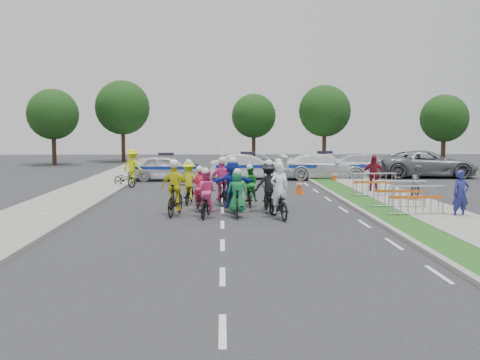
{
  "coord_description": "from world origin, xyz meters",
  "views": [
    {
      "loc": [
        0.01,
        -16.95,
        3.12
      ],
      "look_at": [
        0.68,
        3.51,
        1.1
      ],
      "focal_mm": 40.0,
      "sensor_mm": 36.0,
      "label": 1
    }
  ],
  "objects_px": {
    "rider_9": "(222,187)",
    "tree_2": "(444,118)",
    "tree_4": "(254,116)",
    "rider_8": "(249,190)",
    "cone_1": "(334,177)",
    "rider_7": "(278,189)",
    "police_car_1": "(248,167)",
    "rider_5": "(233,189)",
    "civilian_suv": "(427,164)",
    "rider_0": "(279,200)",
    "tree_0": "(53,114)",
    "tree_3": "(123,108)",
    "spectator_0": "(461,195)",
    "police_car_2": "(324,167)",
    "civilian_sedan": "(367,165)",
    "rider_1": "(237,198)",
    "barrier_2": "(374,186)",
    "tree_1": "(325,111)",
    "rider_3": "(175,194)",
    "parked_bike": "(125,179)",
    "rider_10": "(189,186)",
    "police_car_0": "(166,168)",
    "barrier_1": "(399,195)",
    "rider_11": "(233,185)",
    "rider_4": "(268,192)",
    "rider_6": "(200,196)",
    "barrier_0": "(416,202)",
    "spectator_1": "(418,184)",
    "marshal_hiviz": "(133,166)",
    "cone_0": "(299,186)",
    "rider_2": "(205,199)",
    "spectator_2": "(373,174)"
  },
  "relations": [
    {
      "from": "rider_7",
      "to": "rider_9",
      "type": "height_order",
      "value": "rider_9"
    },
    {
      "from": "civilian_sedan",
      "to": "tree_2",
      "type": "relative_size",
      "value": 0.88
    },
    {
      "from": "spectator_0",
      "to": "tree_4",
      "type": "xyz_separation_m",
      "value": [
        -5.13,
        33.15,
        3.35
      ]
    },
    {
      "from": "rider_5",
      "to": "cone_1",
      "type": "relative_size",
      "value": 2.93
    },
    {
      "from": "tree_2",
      "to": "police_car_2",
      "type": "bearing_deg",
      "value": -136.87
    },
    {
      "from": "police_car_1",
      "to": "spectator_0",
      "type": "height_order",
      "value": "spectator_0"
    },
    {
      "from": "parked_bike",
      "to": "rider_4",
      "type": "bearing_deg",
      "value": -102.82
    },
    {
      "from": "police_car_1",
      "to": "tree_1",
      "type": "relative_size",
      "value": 0.67
    },
    {
      "from": "rider_3",
      "to": "tree_1",
      "type": "xyz_separation_m",
      "value": [
        10.67,
        28.14,
        3.77
      ]
    },
    {
      "from": "barrier_0",
      "to": "tree_1",
      "type": "xyz_separation_m",
      "value": [
        2.3,
        28.86,
        3.98
      ]
    },
    {
      "from": "rider_8",
      "to": "tree_0",
      "type": "xyz_separation_m",
      "value": [
        -15.08,
        23.86,
        3.56
      ]
    },
    {
      "from": "rider_4",
      "to": "civilian_sedan",
      "type": "xyz_separation_m",
      "value": [
        7.48,
        13.97,
        -0.02
      ]
    },
    {
      "from": "rider_5",
      "to": "rider_11",
      "type": "height_order",
      "value": "rider_5"
    },
    {
      "from": "tree_2",
      "to": "civilian_sedan",
      "type": "bearing_deg",
      "value": -132.75
    },
    {
      "from": "rider_6",
      "to": "spectator_1",
      "type": "height_order",
      "value": "rider_6"
    },
    {
      "from": "rider_1",
      "to": "tree_4",
      "type": "xyz_separation_m",
      "value": [
        2.48,
        32.55,
        3.51
      ]
    },
    {
      "from": "police_car_2",
      "to": "tree_3",
      "type": "distance_m",
      "value": 23.21
    },
    {
      "from": "rider_11",
      "to": "spectator_1",
      "type": "distance_m",
      "value": 7.71
    },
    {
      "from": "civilian_sedan",
      "to": "tree_3",
      "type": "relative_size",
      "value": 0.69
    },
    {
      "from": "rider_9",
      "to": "barrier_0",
      "type": "xyz_separation_m",
      "value": [
        6.71,
        -3.12,
        -0.19
      ]
    },
    {
      "from": "rider_11",
      "to": "tree_1",
      "type": "bearing_deg",
      "value": -118.23
    },
    {
      "from": "rider_0",
      "to": "cone_1",
      "type": "xyz_separation_m",
      "value": [
        4.41,
        11.83,
        -0.31
      ]
    },
    {
      "from": "police_car_1",
      "to": "tree_4",
      "type": "xyz_separation_m",
      "value": [
        1.45,
        18.69,
        3.44
      ]
    },
    {
      "from": "rider_10",
      "to": "police_car_0",
      "type": "relative_size",
      "value": 0.42
    },
    {
      "from": "rider_7",
      "to": "police_car_1",
      "type": "height_order",
      "value": "rider_7"
    },
    {
      "from": "rider_3",
      "to": "cone_0",
      "type": "relative_size",
      "value": 2.85
    },
    {
      "from": "rider_3",
      "to": "cone_1",
      "type": "distance_m",
      "value": 13.73
    },
    {
      "from": "tree_0",
      "to": "tree_3",
      "type": "bearing_deg",
      "value": 38.66
    },
    {
      "from": "barrier_1",
      "to": "tree_2",
      "type": "relative_size",
      "value": 0.35
    },
    {
      "from": "rider_5",
      "to": "tree_4",
      "type": "bearing_deg",
      "value": -99.2
    },
    {
      "from": "rider_6",
      "to": "rider_7",
      "type": "distance_m",
      "value": 3.05
    },
    {
      "from": "rider_8",
      "to": "spectator_2",
      "type": "distance_m",
      "value": 7.12
    },
    {
      "from": "rider_8",
      "to": "cone_1",
      "type": "height_order",
      "value": "rider_8"
    },
    {
      "from": "marshal_hiviz",
      "to": "rider_6",
      "type": "bearing_deg",
      "value": 138.75
    },
    {
      "from": "spectator_0",
      "to": "rider_10",
      "type": "bearing_deg",
      "value": 149.21
    },
    {
      "from": "civilian_sedan",
      "to": "rider_1",
      "type": "bearing_deg",
      "value": 156.66
    },
    {
      "from": "rider_10",
      "to": "barrier_2",
      "type": "relative_size",
      "value": 0.92
    },
    {
      "from": "rider_9",
      "to": "tree_4",
      "type": "xyz_separation_m",
      "value": [
        3.01,
        29.75,
        3.44
      ]
    },
    {
      "from": "civilian_suv",
      "to": "rider_4",
      "type": "bearing_deg",
      "value": 144.4
    },
    {
      "from": "civilian_sedan",
      "to": "rider_5",
      "type": "bearing_deg",
      "value": 154.13
    },
    {
      "from": "rider_9",
      "to": "civilian_suv",
      "type": "xyz_separation_m",
      "value": [
        12.83,
        11.75,
        0.09
      ]
    },
    {
      "from": "rider_9",
      "to": "tree_2",
      "type": "relative_size",
      "value": 0.34
    },
    {
      "from": "barrier_1",
      "to": "rider_2",
      "type": "bearing_deg",
      "value": -169.19
    },
    {
      "from": "rider_0",
      "to": "rider_6",
      "type": "xyz_separation_m",
      "value": [
        -2.79,
        1.68,
        -0.08
      ]
    },
    {
      "from": "parked_bike",
      "to": "barrier_2",
      "type": "bearing_deg",
      "value": -73.51
    },
    {
      "from": "barrier_2",
      "to": "tree_1",
      "type": "bearing_deg",
      "value": 84.47
    },
    {
      "from": "rider_5",
      "to": "civilian_suv",
      "type": "relative_size",
      "value": 0.34
    },
    {
      "from": "rider_8",
      "to": "police_car_0",
      "type": "xyz_separation_m",
      "value": [
        -4.37,
        10.34,
        0.11
      ]
    },
    {
      "from": "rider_4",
      "to": "tree_2",
      "type": "height_order",
      "value": "tree_2"
    },
    {
      "from": "rider_3",
      "to": "marshal_hiviz",
      "type": "height_order",
      "value": "rider_3"
    }
  ]
}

